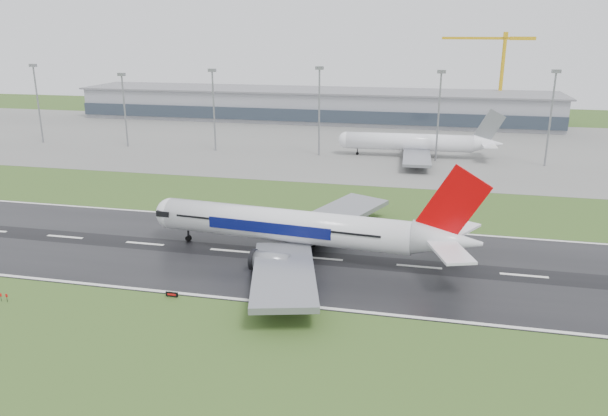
# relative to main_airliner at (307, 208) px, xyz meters

# --- Properties ---
(ground) EXTENTS (520.00, 520.00, 0.00)m
(ground) POSITION_rel_main_airliner_xyz_m (-36.61, -1.12, -10.48)
(ground) COLOR #304E1C
(ground) RESTS_ON ground
(runway) EXTENTS (400.00, 45.00, 0.10)m
(runway) POSITION_rel_main_airliner_xyz_m (-36.61, -1.12, -10.43)
(runway) COLOR black
(runway) RESTS_ON ground
(apron) EXTENTS (400.00, 130.00, 0.08)m
(apron) POSITION_rel_main_airliner_xyz_m (-36.61, 123.88, -10.44)
(apron) COLOR slate
(apron) RESTS_ON ground
(terminal) EXTENTS (240.00, 36.00, 15.00)m
(terminal) POSITION_rel_main_airliner_xyz_m (-36.61, 183.88, -2.98)
(terminal) COLOR gray
(terminal) RESTS_ON ground
(main_airliner) EXTENTS (76.24, 73.22, 20.76)m
(main_airliner) POSITION_rel_main_airliner_xyz_m (0.00, 0.00, 0.00)
(main_airliner) COLOR silver
(main_airliner) RESTS_ON runway
(parked_airliner) EXTENTS (62.75, 58.74, 17.76)m
(parked_airliner) POSITION_rel_main_airliner_xyz_m (18.56, 103.88, -1.52)
(parked_airliner) COLOR white
(parked_airliner) RESTS_ON apron
(tower_crane) EXTENTS (44.66, 4.77, 44.04)m
(tower_crane) POSITION_rel_main_airliner_xyz_m (56.47, 198.88, 11.54)
(tower_crane) COLOR gold
(tower_crane) RESTS_ON ground
(runway_sign) EXTENTS (2.29, 0.87, 1.04)m
(runway_sign) POSITION_rel_main_airliner_xyz_m (-19.25, -24.58, -9.96)
(runway_sign) COLOR black
(runway_sign) RESTS_ON ground
(floodmast_0) EXTENTS (0.64, 0.64, 30.91)m
(floodmast_0) POSITION_rel_main_airliner_xyz_m (-134.51, 98.88, 4.98)
(floodmast_0) COLOR gray
(floodmast_0) RESTS_ON ground
(floodmast_1) EXTENTS (0.64, 0.64, 27.99)m
(floodmast_1) POSITION_rel_main_airliner_xyz_m (-95.62, 98.88, 3.51)
(floodmast_1) COLOR gray
(floodmast_1) RESTS_ON ground
(floodmast_2) EXTENTS (0.64, 0.64, 30.12)m
(floodmast_2) POSITION_rel_main_airliner_xyz_m (-57.99, 98.88, 4.58)
(floodmast_2) COLOR gray
(floodmast_2) RESTS_ON ground
(floodmast_3) EXTENTS (0.64, 0.64, 31.54)m
(floodmast_3) POSITION_rel_main_airliner_xyz_m (-16.84, 98.88, 5.29)
(floodmast_3) COLOR gray
(floodmast_3) RESTS_ON ground
(floodmast_4) EXTENTS (0.64, 0.64, 30.89)m
(floodmast_4) POSITION_rel_main_airliner_xyz_m (26.09, 98.88, 4.97)
(floodmast_4) COLOR gray
(floodmast_4) RESTS_ON ground
(floodmast_5) EXTENTS (0.64, 0.64, 31.59)m
(floodmast_5) POSITION_rel_main_airliner_xyz_m (63.19, 98.88, 5.31)
(floodmast_5) COLOR gray
(floodmast_5) RESTS_ON ground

